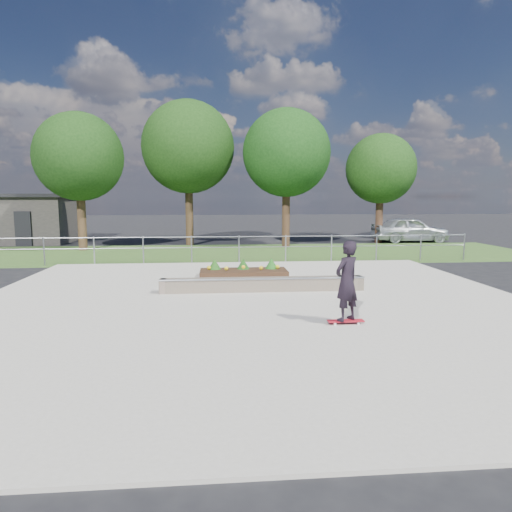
{
  "coord_description": "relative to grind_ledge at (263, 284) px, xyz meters",
  "views": [
    {
      "loc": [
        -0.95,
        -11.71,
        2.83
      ],
      "look_at": [
        0.2,
        1.5,
        1.1
      ],
      "focal_mm": 32.0,
      "sensor_mm": 36.0,
      "label": 1
    }
  ],
  "objects": [
    {
      "name": "ground",
      "position": [
        -0.39,
        -1.43,
        -0.26
      ],
      "size": [
        120.0,
        120.0,
        0.0
      ],
      "primitive_type": "plane",
      "color": "black",
      "rests_on": "ground"
    },
    {
      "name": "grass_verge",
      "position": [
        -0.39,
        9.57,
        -0.25
      ],
      "size": [
        30.0,
        8.0,
        0.02
      ],
      "primitive_type": "cube",
      "color": "#304F1F",
      "rests_on": "ground"
    },
    {
      "name": "concrete_slab",
      "position": [
        -0.39,
        -1.43,
        -0.23
      ],
      "size": [
        15.0,
        15.0,
        0.06
      ],
      "primitive_type": "cube",
      "color": "#A5A093",
      "rests_on": "ground"
    },
    {
      "name": "fence",
      "position": [
        -0.39,
        6.07,
        0.51
      ],
      "size": [
        20.06,
        0.06,
        1.2
      ],
      "color": "gray",
      "rests_on": "ground"
    },
    {
      "name": "building",
      "position": [
        -14.39,
        16.57,
        1.25
      ],
      "size": [
        8.4,
        5.4,
        3.0
      ],
      "color": "#302D2B",
      "rests_on": "ground"
    },
    {
      "name": "tree_far_left",
      "position": [
        -8.39,
        11.57,
        4.59
      ],
      "size": [
        4.55,
        4.55,
        7.15
      ],
      "color": "#372416",
      "rests_on": "ground"
    },
    {
      "name": "tree_mid_left",
      "position": [
        -2.89,
        13.57,
        5.34
      ],
      "size": [
        5.25,
        5.25,
        8.25
      ],
      "color": "#2F1F13",
      "rests_on": "ground"
    },
    {
      "name": "tree_mid_right",
      "position": [
        2.61,
        12.57,
        4.97
      ],
      "size": [
        4.9,
        4.9,
        7.7
      ],
      "color": "#341F14",
      "rests_on": "ground"
    },
    {
      "name": "tree_far_right",
      "position": [
        8.61,
        14.07,
        4.21
      ],
      "size": [
        4.2,
        4.2,
        6.6
      ],
      "color": "#351F15",
      "rests_on": "ground"
    },
    {
      "name": "grind_ledge",
      "position": [
        0.0,
        0.0,
        0.0
      ],
      "size": [
        6.0,
        0.44,
        0.43
      ],
      "color": "brown",
      "rests_on": "concrete_slab"
    },
    {
      "name": "planter_bed",
      "position": [
        -0.42,
        2.47,
        -0.02
      ],
      "size": [
        3.0,
        1.2,
        0.61
      ],
      "color": "black",
      "rests_on": "concrete_slab"
    },
    {
      "name": "skateboarder",
      "position": [
        1.46,
        -3.64,
        0.75
      ],
      "size": [
        0.8,
        0.71,
        1.83
      ],
      "color": "silver",
      "rests_on": "concrete_slab"
    },
    {
      "name": "parked_car",
      "position": [
        10.67,
        14.25,
        0.53
      ],
      "size": [
        4.71,
        1.94,
        1.6
      ],
      "primitive_type": "imported",
      "rotation": [
        0.0,
        0.0,
        1.58
      ],
      "color": "#9FA4A8",
      "rests_on": "ground"
    }
  ]
}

